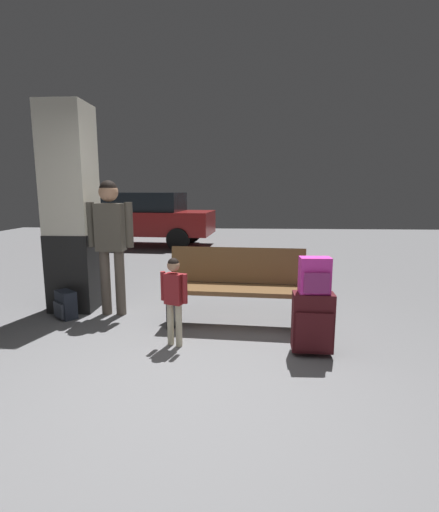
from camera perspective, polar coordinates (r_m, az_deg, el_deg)
The scene contains 9 objects.
ground_plane at distance 6.87m, azimuth -0.52°, elevation -3.55°, with size 18.00×18.00×0.10m, color slate.
structural_pillar at distance 5.20m, azimuth -21.64°, elevation 6.48°, with size 0.57×0.57×2.62m.
bench at distance 4.33m, azimuth 2.52°, elevation -4.85°, with size 1.63×0.64×0.89m.
suitcase at distance 3.68m, azimuth 14.03°, elevation -9.80°, with size 0.39×0.25×0.60m.
backpack_bright at distance 3.56m, azimuth 14.34°, elevation -2.95°, with size 0.28×0.20×0.34m.
child at distance 3.74m, azimuth -6.97°, elevation -5.52°, with size 0.28×0.22×0.90m.
adult at distance 4.78m, azimuth -16.31°, elevation 3.34°, with size 0.57×0.23×1.67m.
backpack_dark_floor at distance 4.99m, azimuth -22.44°, elevation -6.92°, with size 0.32×0.31×0.34m.
parked_car_far at distance 10.93m, azimuth -11.82°, elevation 5.77°, with size 4.22×2.05×1.51m.
Camera 1 is at (0.44, -2.67, 1.54)m, focal length 26.21 mm.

